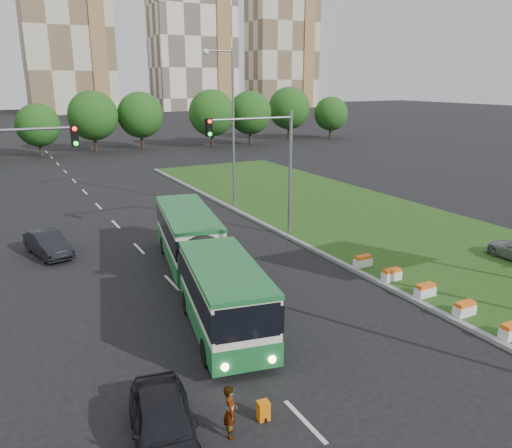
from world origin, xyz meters
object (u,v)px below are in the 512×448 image
traffic_mast_median (268,156)px  pedestrian (230,411)px  articulated_bus (199,259)px  shopping_trolley (263,411)px  car_left_near (164,425)px  car_left_far (48,244)px

traffic_mast_median → pedestrian: traffic_mast_median is taller
articulated_bus → shopping_trolley: 10.01m
shopping_trolley → traffic_mast_median: bearing=65.4°
articulated_bus → shopping_trolley: (-1.90, -9.74, -1.31)m
pedestrian → shopping_trolley: pedestrian is taller
car_left_near → shopping_trolley: bearing=6.7°
car_left_far → pedestrian: pedestrian is taller
shopping_trolley → pedestrian: bearing=-166.9°
shopping_trolley → car_left_far: bearing=107.1°
car_left_far → pedestrian: bearing=-95.6°
articulated_bus → traffic_mast_median: bearing=50.2°
car_left_far → shopping_trolley: 19.01m
traffic_mast_median → car_left_near: traffic_mast_median is taller
traffic_mast_median → car_left_near: size_ratio=1.84×
traffic_mast_median → shopping_trolley: traffic_mast_median is taller
traffic_mast_median → articulated_bus: 9.65m
articulated_bus → car_left_near: (-4.89, -9.52, -0.87)m
articulated_bus → pedestrian: (-3.06, -9.90, -0.81)m
traffic_mast_median → shopping_trolley: (-8.82, -15.33, -5.05)m
car_left_far → shopping_trolley: bearing=-92.0°
pedestrian → shopping_trolley: size_ratio=2.64×
car_left_near → shopping_trolley: (2.98, -0.23, -0.44)m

